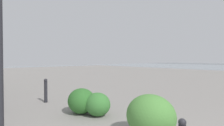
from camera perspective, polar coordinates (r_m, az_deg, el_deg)
The scene contains 4 objects.
bollard_mid at distance 7.17m, azimuth -20.72°, elevation -8.21°, with size 0.13×0.13×0.90m.
shrub_low at distance 3.92m, azimuth 12.42°, elevation -16.46°, with size 1.06×0.96×0.90m.
shrub_round at distance 5.49m, azimuth -9.85°, elevation -12.03°, with size 0.89×0.80×0.76m.
shrub_wide at distance 5.23m, azimuth -4.70°, elevation -13.21°, with size 0.79×0.71×0.67m.
Camera 1 is at (-0.83, 1.94, 1.65)m, focal length 28.15 mm.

